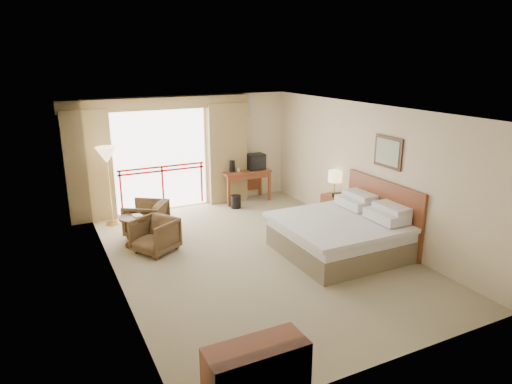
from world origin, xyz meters
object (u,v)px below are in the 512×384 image
bed (342,234)px  nightstand (335,208)px  armchair_far (148,235)px  side_table (134,226)px  wastebasket (236,202)px  desk (244,177)px  tv (256,162)px  dresser (257,376)px  table_lamp (335,177)px  floor_lamp (107,158)px  armchair_near (156,252)px

bed → nightstand: (0.91, 1.47, -0.07)m
armchair_far → side_table: (-0.35, -0.47, 0.41)m
nightstand → side_table: nightstand is taller
wastebasket → desk: bearing=46.9°
nightstand → tv: 2.54m
tv → wastebasket: size_ratio=1.40×
dresser → wastebasket: bearing=63.8°
table_lamp → side_table: (-4.33, 0.55, -0.62)m
wastebasket → floor_lamp: bearing=176.5°
wastebasket → side_table: side_table is taller
bed → nightstand: size_ratio=3.45×
bed → armchair_near: 3.54m
armchair_far → floor_lamp: 1.86m
tv → nightstand: bearing=-77.4°
armchair_far → tv: bearing=145.8°
dresser → bed: bearing=37.4°
side_table → floor_lamp: size_ratio=0.35×
table_lamp → desk: bearing=116.5°
dresser → side_table: bearing=88.5°
tv → wastebasket: bearing=-158.2°
floor_lamp → dresser: floor_lamp is taller
tv → table_lamp: bearing=-77.0°
nightstand → dresser: size_ratio=0.57×
desk → armchair_near: (-2.89, -2.22, -0.63)m
nightstand → desk: desk is taller
wastebasket → table_lamp: bearing=-48.5°
tv → side_table: (-3.48, -1.69, -0.59)m
tv → armchair_far: tv is taller
tv → wastebasket: 1.21m
armchair_near → side_table: side_table is taller
armchair_near → floor_lamp: (-0.48, 1.91, 1.49)m
nightstand → table_lamp: (0.00, 0.05, 0.72)m
side_table → dresser: dresser is taller
armchair_near → floor_lamp: size_ratio=0.42×
armchair_far → dresser: size_ratio=0.72×
wastebasket → floor_lamp: (-2.91, 0.18, 1.34)m
armchair_near → floor_lamp: bearing=162.5°
armchair_near → nightstand: bearing=56.6°
armchair_far → floor_lamp: bearing=-116.4°
tv → armchair_near: 3.98m
nightstand → armchair_near: bearing=173.2°
dresser → nightstand: bearing=42.2°
nightstand → dresser: (-4.10, -4.30, 0.05)m
bed → side_table: bearing=148.9°
wastebasket → armchair_near: (-2.44, -1.73, -0.16)m
tv → dresser: size_ratio=0.41×
bed → desk: bed is taller
nightstand → side_table: (-4.33, 0.60, 0.10)m
desk → tv: bearing=-10.7°
bed → tv: size_ratio=4.83×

